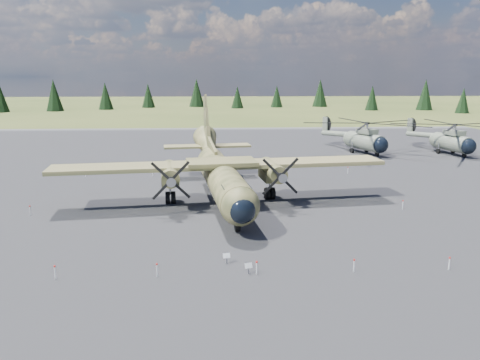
{
  "coord_description": "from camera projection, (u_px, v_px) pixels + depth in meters",
  "views": [
    {
      "loc": [
        -0.47,
        -39.92,
        11.75
      ],
      "look_at": [
        1.84,
        2.0,
        2.46
      ],
      "focal_mm": 35.0,
      "sensor_mm": 36.0,
      "label": 1
    }
  ],
  "objects": [
    {
      "name": "apron",
      "position": [
        219.0,
        186.0,
        51.23
      ],
      "size": [
        120.0,
        120.0,
        0.04
      ],
      "primitive_type": "cube",
      "color": "#515155",
      "rests_on": "ground"
    },
    {
      "name": "helicopter_mid",
      "position": [
        452.0,
        133.0,
        71.49
      ],
      "size": [
        21.99,
        23.66,
        4.78
      ],
      "rotation": [
        0.0,
        0.0,
        0.19
      ],
      "color": "gray",
      "rests_on": "ground"
    },
    {
      "name": "ground",
      "position": [
        221.0,
        212.0,
        41.48
      ],
      "size": [
        500.0,
        500.0,
        0.0
      ],
      "primitive_type": "plane",
      "color": "brown",
      "rests_on": "ground"
    },
    {
      "name": "barrier_fence",
      "position": [
        215.0,
        207.0,
        41.27
      ],
      "size": [
        33.12,
        29.62,
        0.85
      ],
      "color": "silver",
      "rests_on": "ground"
    },
    {
      "name": "helicopter_near",
      "position": [
        365.0,
        131.0,
        72.25
      ],
      "size": [
        24.72,
        25.03,
        4.95
      ],
      "rotation": [
        0.0,
        0.0,
        0.33
      ],
      "color": "gray",
      "rests_on": "ground"
    },
    {
      "name": "info_placard_right",
      "position": [
        248.0,
        267.0,
        28.35
      ],
      "size": [
        0.5,
        0.34,
        0.72
      ],
      "rotation": [
        0.0,
        0.0,
        0.34
      ],
      "color": "gray",
      "rests_on": "ground"
    },
    {
      "name": "treeline",
      "position": [
        238.0,
        150.0,
        44.38
      ],
      "size": [
        304.08,
        306.83,
        10.99
      ],
      "color": "black",
      "rests_on": "ground"
    },
    {
      "name": "info_placard_left",
      "position": [
        227.0,
        257.0,
        29.95
      ],
      "size": [
        0.48,
        0.28,
        0.71
      ],
      "rotation": [
        0.0,
        0.0,
        0.2
      ],
      "color": "gray",
      "rests_on": "ground"
    },
    {
      "name": "transport_plane",
      "position": [
        220.0,
        170.0,
        45.02
      ],
      "size": [
        31.26,
        28.25,
        10.28
      ],
      "rotation": [
        0.0,
        0.0,
        0.12
      ],
      "color": "#3D4023",
      "rests_on": "ground"
    }
  ]
}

